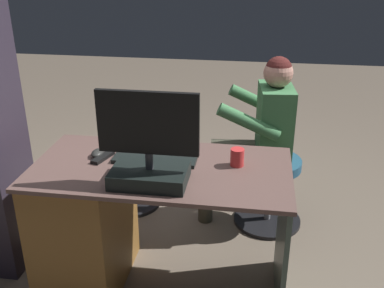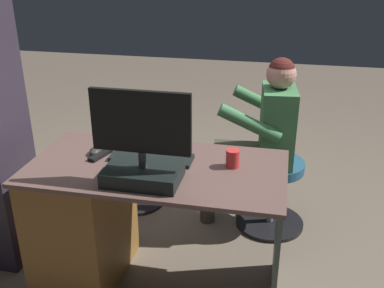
{
  "view_description": "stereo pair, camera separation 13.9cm",
  "coord_description": "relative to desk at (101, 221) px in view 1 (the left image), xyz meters",
  "views": [
    {
      "loc": [
        -0.45,
        2.33,
        1.74
      ],
      "look_at": [
        -0.09,
        -0.05,
        0.68
      ],
      "focal_mm": 42.3,
      "sensor_mm": 36.0,
      "label": 1
    },
    {
      "loc": [
        -0.59,
        2.3,
        1.74
      ],
      "look_at": [
        -0.09,
        -0.05,
        0.68
      ],
      "focal_mm": 42.3,
      "sensor_mm": 36.0,
      "label": 2
    }
  ],
  "objects": [
    {
      "name": "ground_plane",
      "position": [
        -0.34,
        -0.38,
        -0.39
      ],
      "size": [
        10.0,
        10.0,
        0.0
      ],
      "primitive_type": "plane",
      "color": "#706152"
    },
    {
      "name": "desk",
      "position": [
        0.0,
        0.0,
        0.0
      ],
      "size": [
        1.28,
        0.65,
        0.74
      ],
      "color": "brown",
      "rests_on": "ground_plane"
    },
    {
      "name": "monitor",
      "position": [
        -0.32,
        0.16,
        0.48
      ],
      "size": [
        0.46,
        0.24,
        0.44
      ],
      "color": "black",
      "rests_on": "desk"
    },
    {
      "name": "keyboard",
      "position": [
        -0.29,
        -0.07,
        0.36
      ],
      "size": [
        0.42,
        0.14,
        0.02
      ],
      "primitive_type": "cube",
      "color": "black",
      "rests_on": "desk"
    },
    {
      "name": "computer_mouse",
      "position": [
        0.01,
        -0.07,
        0.36
      ],
      "size": [
        0.06,
        0.1,
        0.04
      ],
      "primitive_type": "ellipsoid",
      "color": "#282826",
      "rests_on": "desk"
    },
    {
      "name": "cup",
      "position": [
        -0.71,
        -0.07,
        0.39
      ],
      "size": [
        0.07,
        0.07,
        0.09
      ],
      "primitive_type": "cylinder",
      "color": "red",
      "rests_on": "desk"
    },
    {
      "name": "tv_remote",
      "position": [
        -0.02,
        -0.05,
        0.36
      ],
      "size": [
        0.09,
        0.16,
        0.02
      ],
      "primitive_type": "cube",
      "rotation": [
        0.0,
        0.0,
        -0.3
      ],
      "color": "black",
      "rests_on": "desk"
    },
    {
      "name": "office_chair_teddy",
      "position": [
        0.09,
        -0.83,
        -0.11
      ],
      "size": [
        0.45,
        0.45,
        0.47
      ],
      "color": "black",
      "rests_on": "ground_plane"
    },
    {
      "name": "teddy_bear",
      "position": [
        0.09,
        -0.84,
        0.23
      ],
      "size": [
        0.23,
        0.23,
        0.33
      ],
      "color": "olive",
      "rests_on": "office_chair_teddy"
    },
    {
      "name": "visitor_chair",
      "position": [
        -0.9,
        -0.73,
        -0.11
      ],
      "size": [
        0.45,
        0.45,
        0.47
      ],
      "color": "black",
      "rests_on": "ground_plane"
    },
    {
      "name": "person",
      "position": [
        -0.8,
        -0.74,
        0.28
      ],
      "size": [
        0.59,
        0.51,
        1.14
      ],
      "color": "#43804D",
      "rests_on": "ground_plane"
    }
  ]
}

